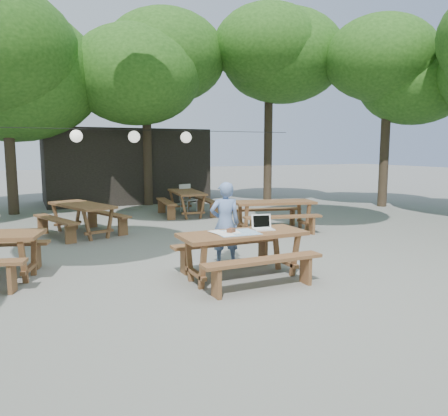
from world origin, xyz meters
TOP-DOWN VIEW (x-y plane):
  - ground at (0.00, 0.00)m, footprint 80.00×80.00m
  - pavilion at (0.50, 10.50)m, footprint 6.00×3.00m
  - main_picnic_table at (-0.13, -0.71)m, footprint 2.00×1.58m
  - picnic_table_ne at (2.49, 2.61)m, footprint 2.20×1.96m
  - picnic_table_far_w at (-1.97, 4.09)m, footprint 2.12×2.31m
  - picnic_table_far_e at (1.39, 5.98)m, footprint 1.79×2.08m
  - woman at (-0.01, 0.21)m, footprint 0.61×0.47m
  - plastic_chair at (1.69, 6.64)m, footprint 0.55×0.55m
  - laptop at (0.28, -0.62)m, footprint 0.37×0.32m
  - tabletop_clutter at (-0.28, -0.71)m, footprint 0.73×0.60m
  - paper_lanterns at (-0.19, 6.00)m, footprint 9.00×0.34m

SIDE VIEW (x-z plane):
  - ground at x=0.00m, z-range 0.00..0.00m
  - plastic_chair at x=1.69m, z-range -0.19..0.71m
  - main_picnic_table at x=-0.13m, z-range 0.01..0.76m
  - picnic_table_ne at x=2.49m, z-range 0.01..0.76m
  - picnic_table_far_w at x=-1.97m, z-range 0.01..0.76m
  - picnic_table_far_e at x=1.39m, z-range 0.01..0.76m
  - woman at x=-0.01m, z-range 0.00..1.48m
  - tabletop_clutter at x=-0.28m, z-range 0.72..0.80m
  - laptop at x=0.28m, z-range 0.69..0.93m
  - pavilion at x=0.50m, z-range 0.00..2.80m
  - paper_lanterns at x=-0.19m, z-range 2.21..2.59m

